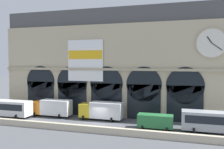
{
  "coord_description": "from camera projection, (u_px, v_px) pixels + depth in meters",
  "views": [
    {
      "loc": [
        13.24,
        -36.0,
        10.15
      ],
      "look_at": [
        1.07,
        5.0,
        7.8
      ],
      "focal_mm": 38.09,
      "sensor_mm": 36.0,
      "label": 1
    }
  ],
  "objects": [
    {
      "name": "bus_east",
      "position": [
        223.0,
        122.0,
        32.9
      ],
      "size": [
        11.0,
        3.25,
        3.1
      ],
      "color": "#ADB2B7",
      "rests_on": "ground"
    },
    {
      "name": "bus_west",
      "position": [
        3.0,
        107.0,
        43.24
      ],
      "size": [
        11.0,
        3.25,
        3.1
      ],
      "color": "white",
      "rests_on": "ground"
    },
    {
      "name": "ground_plane",
      "position": [
        97.0,
        124.0,
        38.78
      ],
      "size": [
        200.0,
        200.0,
        0.0
      ],
      "primitive_type": "plane",
      "color": "#54565B"
    },
    {
      "name": "box_truck_center",
      "position": [
        102.0,
        110.0,
        41.16
      ],
      "size": [
        7.5,
        2.91,
        3.12
      ],
      "color": "gold",
      "rests_on": "ground"
    },
    {
      "name": "van_mideast",
      "position": [
        155.0,
        121.0,
        35.57
      ],
      "size": [
        5.2,
        2.48,
        2.2
      ],
      "color": "#2D7A42",
      "rests_on": "ground"
    },
    {
      "name": "box_truck_midwest",
      "position": [
        52.0,
        107.0,
        43.69
      ],
      "size": [
        7.5,
        2.91,
        3.12
      ],
      "color": "orange",
      "rests_on": "ground"
    },
    {
      "name": "station_building",
      "position": [
        110.0,
        64.0,
        45.09
      ],
      "size": [
        42.51,
        4.76,
        20.01
      ],
      "color": "#BCAD8C",
      "rests_on": "ground"
    },
    {
      "name": "quay_parapet_wall",
      "position": [
        85.0,
        129.0,
        34.1
      ],
      "size": [
        90.0,
        0.7,
        0.98
      ],
      "primitive_type": "cube",
      "color": "beige",
      "rests_on": "ground"
    }
  ]
}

